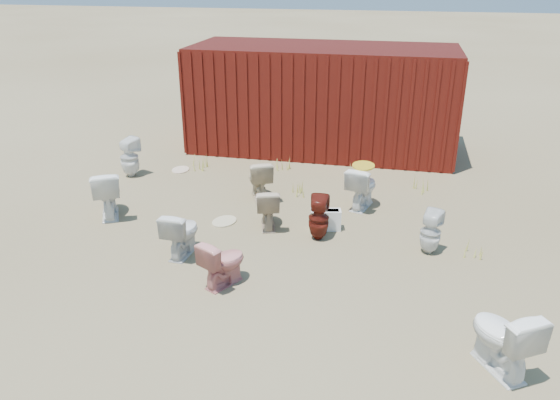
% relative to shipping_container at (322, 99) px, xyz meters
% --- Properties ---
extents(ground, '(100.00, 100.00, 0.00)m').
position_rel_shipping_container_xyz_m(ground, '(0.00, -5.20, -1.20)').
color(ground, brown).
rests_on(ground, ground).
extents(shipping_container, '(6.00, 2.40, 2.40)m').
position_rel_shipping_container_xyz_m(shipping_container, '(0.00, 0.00, 0.00)').
color(shipping_container, '#4B0F0C').
rests_on(shipping_container, ground).
extents(toilet_front_a, '(0.82, 0.96, 0.85)m').
position_rel_shipping_container_xyz_m(toilet_front_a, '(-3.07, -4.66, -0.77)').
color(toilet_front_a, white).
rests_on(toilet_front_a, ground).
extents(toilet_front_pink, '(0.66, 0.78, 0.69)m').
position_rel_shipping_container_xyz_m(toilet_front_pink, '(-0.40, -6.39, -0.86)').
color(toilet_front_pink, '#D27D79').
rests_on(toilet_front_pink, ground).
extents(toilet_front_c, '(0.46, 0.74, 0.73)m').
position_rel_shipping_container_xyz_m(toilet_front_c, '(-1.27, -5.72, -0.83)').
color(toilet_front_c, silver).
rests_on(toilet_front_c, ground).
extents(toilet_front_maroon, '(0.34, 0.35, 0.73)m').
position_rel_shipping_container_xyz_m(toilet_front_maroon, '(0.67, -4.76, -0.83)').
color(toilet_front_maroon, '#59170F').
rests_on(toilet_front_maroon, ground).
extents(toilet_front_e, '(0.81, 0.93, 0.82)m').
position_rel_shipping_container_xyz_m(toilet_front_e, '(3.05, -7.40, -0.79)').
color(toilet_front_e, white).
rests_on(toilet_front_e, ground).
extents(toilet_back_a, '(0.49, 0.50, 0.83)m').
position_rel_shipping_container_xyz_m(toilet_back_a, '(-3.60, -2.78, -0.79)').
color(toilet_back_a, white).
rests_on(toilet_back_a, ground).
extents(toilet_back_beige_left, '(0.70, 0.86, 0.77)m').
position_rel_shipping_container_xyz_m(toilet_back_beige_left, '(-0.68, -3.34, -0.81)').
color(toilet_back_beige_left, '#C8B492').
rests_on(toilet_back_beige_left, ground).
extents(toilet_back_beige_right, '(0.57, 0.77, 0.70)m').
position_rel_shipping_container_xyz_m(toilet_back_beige_right, '(-0.24, -4.49, -0.85)').
color(toilet_back_beige_right, tan).
rests_on(toilet_back_beige_right, ground).
extents(toilet_back_yellowlid, '(0.63, 0.86, 0.79)m').
position_rel_shipping_container_xyz_m(toilet_back_yellowlid, '(1.24, -3.34, -0.81)').
color(toilet_back_yellowlid, white).
rests_on(toilet_back_yellowlid, ground).
extents(toilet_back_e, '(0.40, 0.41, 0.69)m').
position_rel_shipping_container_xyz_m(toilet_back_e, '(2.40, -4.85, -0.85)').
color(toilet_back_e, white).
rests_on(toilet_back_e, ground).
extents(yellow_lid, '(0.40, 0.50, 0.02)m').
position_rel_shipping_container_xyz_m(yellow_lid, '(1.24, -3.34, -0.40)').
color(yellow_lid, gold).
rests_on(yellow_lid, toilet_back_yellowlid).
extents(loose_tank, '(0.53, 0.30, 0.35)m').
position_rel_shipping_container_xyz_m(loose_tank, '(0.73, -4.40, -1.02)').
color(loose_tank, white).
rests_on(loose_tank, ground).
extents(loose_lid_near, '(0.51, 0.59, 0.02)m').
position_rel_shipping_container_xyz_m(loose_lid_near, '(-1.01, -4.50, -1.19)').
color(loose_lid_near, beige).
rests_on(loose_lid_near, ground).
extents(loose_lid_far, '(0.40, 0.50, 0.02)m').
position_rel_shipping_container_xyz_m(loose_lid_far, '(-2.73, -2.23, -1.19)').
color(loose_lid_far, beige).
rests_on(loose_lid_far, ground).
extents(weed_clump_a, '(0.36, 0.36, 0.27)m').
position_rel_shipping_container_xyz_m(weed_clump_a, '(-2.36, -2.04, -1.07)').
color(weed_clump_a, '#B8B649').
rests_on(weed_clump_a, ground).
extents(weed_clump_b, '(0.32, 0.32, 0.25)m').
position_rel_shipping_container_xyz_m(weed_clump_b, '(0.03, -2.99, -1.07)').
color(weed_clump_b, '#B8B649').
rests_on(weed_clump_b, ground).
extents(weed_clump_c, '(0.36, 0.36, 0.31)m').
position_rel_shipping_container_xyz_m(weed_clump_c, '(2.31, -2.32, -1.04)').
color(weed_clump_c, '#B8B649').
rests_on(weed_clump_c, ground).
extents(weed_clump_d, '(0.30, 0.30, 0.27)m').
position_rel_shipping_container_xyz_m(weed_clump_d, '(-0.59, -1.70, -1.07)').
color(weed_clump_d, '#B8B649').
rests_on(weed_clump_d, ground).
extents(weed_clump_e, '(0.34, 0.34, 0.34)m').
position_rel_shipping_container_xyz_m(weed_clump_e, '(1.02, -1.97, -1.03)').
color(weed_clump_e, '#B8B649').
rests_on(weed_clump_e, ground).
extents(weed_clump_f, '(0.28, 0.28, 0.23)m').
position_rel_shipping_container_xyz_m(weed_clump_f, '(3.06, -4.82, -1.09)').
color(weed_clump_f, '#B8B649').
rests_on(weed_clump_f, ground).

